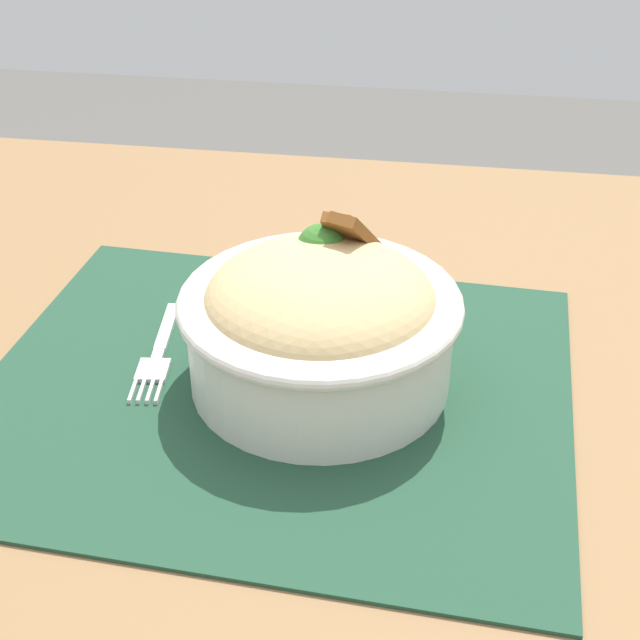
# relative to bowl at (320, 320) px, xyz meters

# --- Properties ---
(table) EXTENTS (1.05, 0.79, 0.78)m
(table) POSITION_rel_bowl_xyz_m (0.03, -0.01, -0.15)
(table) COLOR olive
(table) RESTS_ON ground_plane
(placemat) EXTENTS (0.42, 0.36, 0.00)m
(placemat) POSITION_rel_bowl_xyz_m (0.03, 0.01, -0.05)
(placemat) COLOR #1E422D
(placemat) RESTS_ON table
(bowl) EXTENTS (0.19, 0.19, 0.12)m
(bowl) POSITION_rel_bowl_xyz_m (0.00, 0.00, 0.00)
(bowl) COLOR silver
(bowl) RESTS_ON placemat
(fork) EXTENTS (0.03, 0.13, 0.00)m
(fork) POSITION_rel_bowl_xyz_m (0.12, -0.01, -0.05)
(fork) COLOR silver
(fork) RESTS_ON placemat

